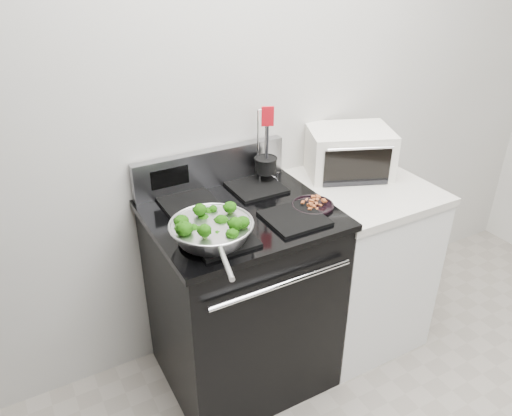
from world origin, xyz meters
TOP-DOWN VIEW (x-y plane):
  - back_wall at (0.00, 1.75)m, footprint 4.00×0.02m
  - gas_range at (-0.30, 1.41)m, footprint 0.79×0.69m
  - counter at (0.39, 1.41)m, footprint 0.62×0.68m
  - skillet at (-0.51, 1.25)m, footprint 0.33×0.52m
  - broccoli_pile at (-0.51, 1.25)m, footprint 0.26×0.26m
  - bacon_plate at (0.00, 1.30)m, footprint 0.19×0.19m
  - utensil_holder at (-0.05, 1.62)m, footprint 0.12×0.12m
  - toaster_oven at (0.40, 1.56)m, footprint 0.50×0.45m

SIDE VIEW (x-z plane):
  - counter at x=0.39m, z-range 0.00..0.92m
  - gas_range at x=-0.30m, z-range -0.08..1.05m
  - bacon_plate at x=0.00m, z-range 0.95..0.99m
  - skillet at x=-0.51m, z-range 0.97..1.04m
  - utensil_holder at x=-0.05m, z-range 0.83..1.21m
  - broccoli_pile at x=-0.51m, z-range 0.98..1.07m
  - toaster_oven at x=0.40m, z-range 0.92..1.16m
  - back_wall at x=0.00m, z-range 0.00..2.70m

